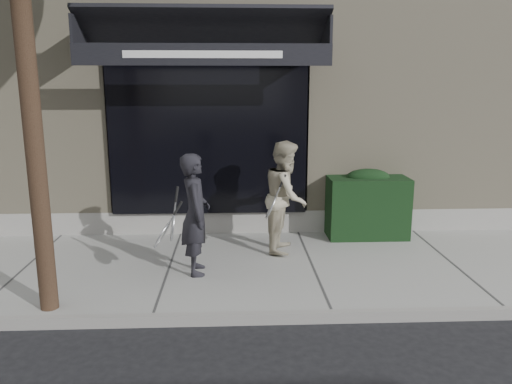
{
  "coord_description": "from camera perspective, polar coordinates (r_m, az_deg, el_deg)",
  "views": [
    {
      "loc": [
        -1.08,
        -6.66,
        2.63
      ],
      "look_at": [
        -0.76,
        0.6,
        1.03
      ],
      "focal_mm": 35.0,
      "sensor_mm": 36.0,
      "label": 1
    }
  ],
  "objects": [
    {
      "name": "ground",
      "position": [
        7.25,
        6.33,
        -8.96
      ],
      "size": [
        80.0,
        80.0,
        0.0
      ],
      "primitive_type": "plane",
      "color": "black",
      "rests_on": "ground"
    },
    {
      "name": "sidewalk",
      "position": [
        7.22,
        6.34,
        -8.52
      ],
      "size": [
        20.0,
        3.0,
        0.12
      ],
      "primitive_type": "cube",
      "color": "#989993",
      "rests_on": "ground"
    },
    {
      "name": "curb",
      "position": [
        5.82,
        8.72,
        -13.85
      ],
      "size": [
        20.0,
        0.1,
        0.14
      ],
      "primitive_type": "cube",
      "color": "gray",
      "rests_on": "ground"
    },
    {
      "name": "building_facade",
      "position": [
        11.67,
        2.82,
        12.92
      ],
      "size": [
        14.3,
        8.04,
        5.64
      ],
      "color": "tan",
      "rests_on": "ground"
    },
    {
      "name": "hedge",
      "position": [
        8.44,
        12.54,
        -1.4
      ],
      "size": [
        1.3,
        0.7,
        1.14
      ],
      "color": "black",
      "rests_on": "sidewalk"
    },
    {
      "name": "pedestrian_front",
      "position": [
        6.63,
        -6.99,
        -2.56
      ],
      "size": [
        0.74,
        0.83,
        1.62
      ],
      "color": "black",
      "rests_on": "sidewalk"
    },
    {
      "name": "pedestrian_back",
      "position": [
        7.49,
        3.45,
        -0.52
      ],
      "size": [
        0.79,
        0.93,
        1.68
      ],
      "color": "#B6AC92",
      "rests_on": "sidewalk"
    }
  ]
}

